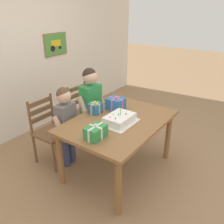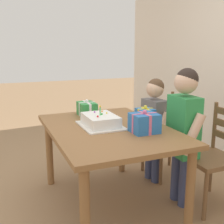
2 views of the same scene
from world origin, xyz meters
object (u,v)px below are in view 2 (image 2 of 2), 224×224
(gift_box_red_large, at_px, (145,116))
(birthday_cake, at_px, (100,121))
(dining_table, at_px, (109,138))
(chair_left, at_px, (170,135))
(gift_box_corner_small, at_px, (87,109))
(child_younger, at_px, (154,120))
(chair_right, at_px, (214,156))
(gift_box_beside_cake, at_px, (144,123))
(child_older, at_px, (183,124))

(gift_box_red_large, bearing_deg, birthday_cake, -97.52)
(dining_table, bearing_deg, chair_left, 111.63)
(birthday_cake, bearing_deg, gift_box_corner_small, 178.24)
(child_younger, bearing_deg, chair_right, 21.94)
(gift_box_corner_small, bearing_deg, birthday_cake, -1.76)
(birthday_cake, bearing_deg, gift_box_beside_cake, 40.78)
(dining_table, relative_size, gift_box_red_large, 8.29)
(dining_table, bearing_deg, child_older, 70.99)
(gift_box_red_large, bearing_deg, gift_box_corner_small, -140.17)
(child_younger, bearing_deg, child_older, -0.04)
(chair_left, relative_size, chair_right, 1.00)
(chair_left, bearing_deg, gift_box_beside_cake, -48.16)
(gift_box_red_large, relative_size, child_older, 0.14)
(birthday_cake, distance_m, gift_box_beside_cake, 0.41)
(child_younger, bearing_deg, gift_box_corner_small, -107.48)
(chair_left, bearing_deg, gift_box_corner_small, -98.87)
(dining_table, distance_m, chair_right, 0.97)
(birthday_cake, height_order, gift_box_red_large, birthday_cake)
(birthday_cake, distance_m, chair_right, 1.07)
(gift_box_corner_small, distance_m, chair_left, 1.00)
(birthday_cake, relative_size, child_older, 0.35)
(chair_right, height_order, child_older, child_older)
(gift_box_beside_cake, bearing_deg, chair_left, 131.84)
(gift_box_corner_small, bearing_deg, chair_right, 47.50)
(dining_table, height_order, gift_box_beside_cake, gift_box_beside_cake)
(gift_box_red_large, xyz_separation_m, gift_box_corner_small, (-0.49, -0.41, 0.00))
(dining_table, distance_m, gift_box_red_large, 0.40)
(chair_left, xyz_separation_m, child_older, (0.57, -0.26, 0.30))
(chair_left, distance_m, child_older, 0.69)
(gift_box_red_large, relative_size, child_younger, 0.15)
(gift_box_beside_cake, height_order, child_older, child_older)
(chair_left, xyz_separation_m, chair_right, (0.70, 0.00, 0.00))
(child_older, bearing_deg, chair_right, 62.38)
(dining_table, xyz_separation_m, chair_left, (-0.35, 0.89, -0.18))
(gift_box_beside_cake, bearing_deg, child_older, 94.21)
(gift_box_corner_small, distance_m, child_older, 0.98)
(gift_box_corner_small, bearing_deg, gift_box_beside_cake, 18.99)
(chair_left, bearing_deg, gift_box_red_large, -56.57)
(gift_box_beside_cake, distance_m, child_older, 0.42)
(gift_box_red_large, distance_m, chair_right, 0.72)
(gift_box_corner_small, height_order, child_younger, child_younger)
(gift_box_red_large, xyz_separation_m, chair_left, (-0.34, 0.52, -0.34))
(gift_box_beside_cake, bearing_deg, child_younger, 142.26)
(child_older, bearing_deg, child_younger, 179.96)
(gift_box_corner_small, relative_size, chair_left, 0.25)
(birthday_cake, bearing_deg, gift_box_red_large, 82.48)
(dining_table, relative_size, birthday_cake, 3.20)
(gift_box_corner_small, height_order, chair_left, chair_left)
(gift_box_beside_cake, relative_size, gift_box_corner_small, 0.95)
(chair_right, bearing_deg, gift_box_beside_cake, -98.84)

